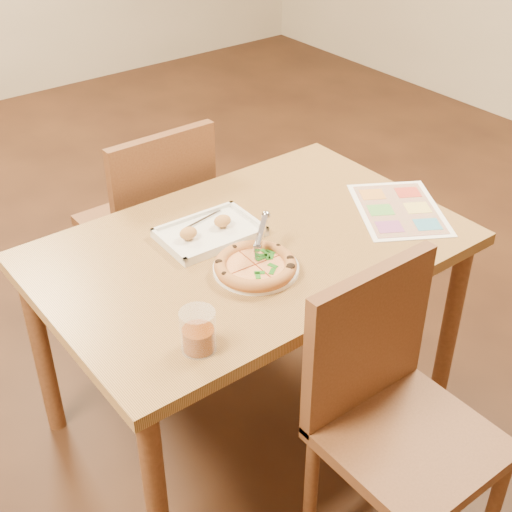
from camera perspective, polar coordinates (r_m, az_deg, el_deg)
room at (r=1.93m, az=-0.51°, el=16.94°), size 7.00×7.00×7.00m
dining_table at (r=2.24m, az=-0.42°, el=-0.84°), size 1.30×0.85×0.72m
chair_near at (r=1.95m, az=10.53°, el=-10.50°), size 0.42×0.42×0.47m
chair_far at (r=2.71m, az=-8.15°, el=3.72°), size 0.42×0.42×0.47m
plate at (r=2.07m, az=0.00°, el=-0.99°), size 0.27×0.27×0.01m
pizza at (r=2.05m, az=-0.05°, el=-0.78°), size 0.24×0.24×0.04m
pizza_cutter at (r=2.08m, az=0.35°, el=1.61°), size 0.13×0.11×0.09m
appetizer_tray at (r=2.23m, az=-3.76°, el=1.86°), size 0.31×0.22×0.06m
glass_tumbler at (r=1.78m, az=-4.65°, el=-6.16°), size 0.09×0.09×0.11m
menu at (r=2.42m, az=11.37°, el=3.68°), size 0.42×0.46×0.00m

